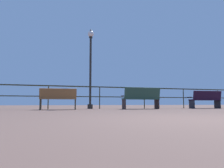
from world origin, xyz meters
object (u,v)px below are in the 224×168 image
at_px(bench_near_left, 58,98).
at_px(bench_far_right, 206,99).
at_px(lamppost_center, 91,62).
at_px(bench_near_right, 141,97).

height_order(bench_near_left, bench_far_right, bench_far_right).
relative_size(bench_near_left, lamppost_center, 0.38).
bearing_deg(bench_near_right, bench_near_left, 179.69).
relative_size(bench_near_right, lamppost_center, 0.45).
xyz_separation_m(bench_far_right, lamppost_center, (-5.85, 1.10, 1.78)).
bearing_deg(bench_near_left, lamppost_center, 34.85).
distance_m(bench_far_right, lamppost_center, 6.22).
height_order(bench_far_right, lamppost_center, lamppost_center).
xyz_separation_m(bench_near_left, bench_far_right, (7.42, -0.01, -0.00)).
distance_m(bench_near_right, bench_far_right, 3.65).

